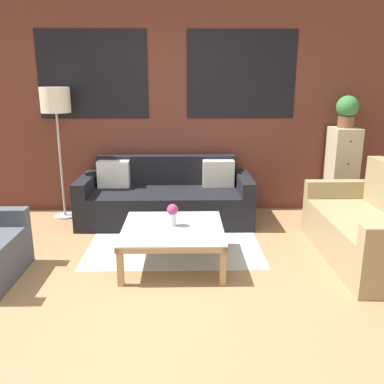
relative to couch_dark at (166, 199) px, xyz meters
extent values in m
plane|color=#9E754C|center=(0.02, -1.95, -0.28)|extent=(16.00, 16.00, 0.00)
cube|color=brown|center=(0.02, 0.49, 1.12)|extent=(8.40, 0.08, 2.80)
cube|color=black|center=(-0.93, 0.44, 1.52)|extent=(1.40, 0.01, 1.10)
cube|color=black|center=(0.97, 0.44, 1.52)|extent=(1.40, 0.01, 1.10)
cube|color=#BCB7B2|center=(0.12, -0.72, -0.28)|extent=(1.84, 1.50, 0.00)
cube|color=black|center=(0.00, -0.13, -0.08)|extent=(1.81, 0.72, 0.40)
cube|color=black|center=(0.00, 0.31, 0.11)|extent=(1.81, 0.16, 0.78)
cube|color=black|center=(-0.98, -0.05, 0.01)|extent=(0.16, 0.88, 0.58)
cube|color=black|center=(0.98, -0.05, 0.01)|extent=(0.16, 0.88, 0.58)
cube|color=white|center=(-0.67, 0.15, 0.29)|extent=(0.40, 0.16, 0.34)
cube|color=silver|center=(0.67, 0.15, 0.29)|extent=(0.40, 0.16, 0.34)
cube|color=#99845B|center=(1.95, -1.23, -0.07)|extent=(0.64, 1.37, 0.42)
cube|color=#99845B|center=(2.03, -0.47, 0.03)|extent=(0.80, 0.14, 0.62)
cube|color=silver|center=(0.12, -1.30, 0.09)|extent=(0.96, 0.96, 0.01)
cube|color=tan|center=(0.12, -1.75, 0.06)|extent=(0.96, 0.05, 0.05)
cube|color=tan|center=(0.12, -0.84, 0.06)|extent=(0.96, 0.05, 0.05)
cube|color=tan|center=(-0.33, -1.30, 0.06)|extent=(0.05, 0.96, 0.05)
cube|color=tan|center=(0.58, -1.30, 0.06)|extent=(0.05, 0.96, 0.05)
cube|color=tan|center=(-0.32, -1.74, -0.10)|extent=(0.06, 0.05, 0.36)
cube|color=tan|center=(0.56, -1.74, -0.10)|extent=(0.05, 0.05, 0.36)
cube|color=tan|center=(-0.32, -0.85, -0.10)|extent=(0.06, 0.06, 0.36)
cube|color=tan|center=(0.56, -0.85, -0.10)|extent=(0.05, 0.06, 0.36)
cylinder|color=#B2B2B7|center=(-1.34, 0.15, -0.27)|extent=(0.28, 0.28, 0.02)
cylinder|color=#B2B2B7|center=(-1.34, 0.15, 0.41)|extent=(0.03, 0.03, 1.33)
cylinder|color=beige|center=(-1.34, 0.15, 1.22)|extent=(0.36, 0.36, 0.31)
cube|color=#C6B793|center=(2.29, 0.21, 0.30)|extent=(0.33, 0.41, 1.15)
sphere|color=#38332D|center=(2.29, 0.00, 0.73)|extent=(0.02, 0.02, 0.02)
sphere|color=#38332D|center=(2.29, 0.00, 0.44)|extent=(0.02, 0.02, 0.02)
sphere|color=#38332D|center=(2.29, 0.00, 0.15)|extent=(0.02, 0.02, 0.02)
sphere|color=#38332D|center=(2.29, 0.00, -0.13)|extent=(0.02, 0.02, 0.02)
cylinder|color=brown|center=(2.29, 0.21, 0.94)|extent=(0.20, 0.20, 0.14)
sphere|color=#387A3D|center=(2.29, 0.21, 1.13)|extent=(0.28, 0.28, 0.28)
cylinder|color=silver|center=(0.12, -1.26, 0.16)|extent=(0.07, 0.07, 0.13)
sphere|color=#9E3366|center=(0.12, -1.26, 0.26)|extent=(0.11, 0.11, 0.11)
camera|label=1|loc=(0.23, -4.96, 1.44)|focal=38.00mm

